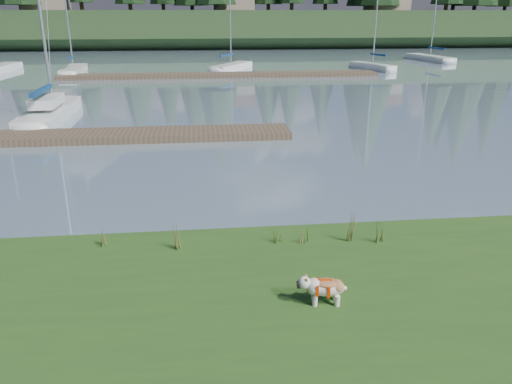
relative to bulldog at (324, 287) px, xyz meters
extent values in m
plane|color=#8098AA|center=(-2.22, 34.81, -0.66)|extent=(200.00, 200.00, 0.00)
cube|color=#294B19|center=(-2.22, -1.19, -0.48)|extent=(60.00, 9.00, 0.35)
cube|color=#1E3118|center=(-2.22, 77.81, 1.84)|extent=(200.00, 20.00, 5.00)
cylinder|color=silver|center=(-0.17, -0.07, -0.22)|extent=(0.09, 0.09, 0.19)
cylinder|color=silver|center=(-0.15, 0.11, -0.22)|extent=(0.09, 0.09, 0.19)
cylinder|color=silver|center=(0.20, -0.12, -0.22)|extent=(0.09, 0.09, 0.19)
cylinder|color=silver|center=(0.22, 0.07, -0.22)|extent=(0.09, 0.09, 0.19)
ellipsoid|color=silver|center=(0.03, 0.00, -0.02)|extent=(0.66, 0.38, 0.29)
ellipsoid|color=#A26A3C|center=(0.03, 0.00, 0.08)|extent=(0.47, 0.34, 0.10)
ellipsoid|color=silver|center=(-0.34, 0.04, 0.08)|extent=(0.24, 0.25, 0.22)
cube|color=black|center=(-0.43, 0.05, 0.04)|extent=(0.08, 0.12, 0.08)
cube|color=silver|center=(-9.44, 18.54, -0.44)|extent=(1.80, 7.26, 0.70)
ellipsoid|color=silver|center=(-9.52, 22.15, -0.44)|extent=(1.62, 2.00, 0.70)
cube|color=navy|center=(-9.42, 17.47, 0.89)|extent=(0.27, 3.29, 0.20)
cube|color=silver|center=(-9.43, 18.13, 0.29)|extent=(1.21, 2.65, 0.45)
cube|color=#4C3D2C|center=(-6.22, 13.81, -0.51)|extent=(16.00, 2.00, 0.30)
cube|color=#4C3D2C|center=(-0.22, 34.81, -0.51)|extent=(26.00, 2.20, 0.30)
ellipsoid|color=silver|center=(-19.64, 44.16, -0.44)|extent=(1.77, 2.14, 0.70)
cube|color=silver|center=(-12.81, 38.55, -0.44)|extent=(1.99, 6.68, 0.70)
ellipsoid|color=silver|center=(-13.06, 41.84, -0.44)|extent=(1.57, 1.90, 0.70)
cylinder|color=silver|center=(-12.81, 38.55, 5.29)|extent=(0.12, 0.12, 10.30)
cube|color=navy|center=(-12.74, 37.66, 0.74)|extent=(0.39, 2.63, 0.20)
cube|color=silver|center=(0.96, 39.76, -0.44)|extent=(4.37, 6.22, 0.70)
ellipsoid|color=silver|center=(2.52, 42.51, -0.44)|extent=(2.05, 2.18, 0.70)
cylinder|color=silver|center=(0.96, 39.76, 5.12)|extent=(0.12, 0.12, 9.97)
cube|color=navy|center=(0.53, 39.00, 0.74)|extent=(1.42, 2.29, 0.20)
cube|color=silver|center=(14.00, 38.63, -0.44)|extent=(2.96, 5.38, 0.70)
ellipsoid|color=silver|center=(13.08, 41.11, -0.44)|extent=(1.58, 1.75, 0.70)
cylinder|color=silver|center=(14.00, 38.63, 4.22)|extent=(0.12, 0.12, 8.15)
cube|color=navy|center=(14.25, 37.96, 0.74)|extent=(0.92, 2.04, 0.20)
cube|color=silver|center=(23.25, 46.75, -0.44)|extent=(2.71, 7.43, 0.70)
ellipsoid|color=silver|center=(22.71, 50.34, -0.44)|extent=(1.86, 2.19, 0.70)
cylinder|color=silver|center=(23.25, 46.75, 5.56)|extent=(0.12, 0.12, 10.83)
cube|color=navy|center=(23.40, 45.77, 0.74)|extent=(0.63, 2.89, 0.20)
cone|color=#475B23|center=(-2.59, 2.37, -0.02)|extent=(0.03, 0.03, 0.58)
cone|color=brown|center=(-2.48, 2.30, -0.08)|extent=(0.03, 0.03, 0.46)
cone|color=#475B23|center=(-2.53, 2.40, 0.01)|extent=(0.03, 0.03, 0.64)
cone|color=brown|center=(-2.45, 2.34, -0.11)|extent=(0.03, 0.03, 0.40)
cone|color=#475B23|center=(-2.57, 2.29, -0.05)|extent=(0.03, 0.03, 0.52)
cone|color=#475B23|center=(-0.50, 2.48, -0.12)|extent=(0.03, 0.03, 0.37)
cone|color=brown|center=(-0.39, 2.41, -0.16)|extent=(0.03, 0.03, 0.30)
cone|color=#475B23|center=(-0.44, 2.51, -0.10)|extent=(0.03, 0.03, 0.41)
cone|color=brown|center=(-0.36, 2.45, -0.18)|extent=(0.03, 0.03, 0.26)
cone|color=#475B23|center=(-0.48, 2.40, -0.14)|extent=(0.03, 0.03, 0.34)
cone|color=#475B23|center=(1.11, 2.37, 0.03)|extent=(0.03, 0.03, 0.68)
cone|color=brown|center=(1.22, 2.30, -0.04)|extent=(0.03, 0.03, 0.54)
cone|color=#475B23|center=(1.17, 2.40, 0.06)|extent=(0.03, 0.03, 0.75)
cone|color=brown|center=(1.25, 2.34, -0.07)|extent=(0.03, 0.03, 0.48)
cone|color=#475B23|center=(1.13, 2.29, 0.00)|extent=(0.03, 0.03, 0.61)
cone|color=#475B23|center=(-4.13, 2.71, -0.09)|extent=(0.03, 0.03, 0.43)
cone|color=brown|center=(-4.02, 2.64, -0.14)|extent=(0.03, 0.03, 0.35)
cone|color=#475B23|center=(-4.07, 2.74, -0.07)|extent=(0.03, 0.03, 0.47)
cone|color=brown|center=(-3.99, 2.68, -0.16)|extent=(0.03, 0.03, 0.30)
cone|color=#475B23|center=(-4.11, 2.63, -0.12)|extent=(0.03, 0.03, 0.39)
cone|color=#475B23|center=(0.08, 2.42, -0.10)|extent=(0.03, 0.03, 0.42)
cone|color=brown|center=(0.19, 2.35, -0.14)|extent=(0.03, 0.03, 0.33)
cone|color=#475B23|center=(0.14, 2.45, -0.08)|extent=(0.03, 0.03, 0.46)
cone|color=brown|center=(0.22, 2.39, -0.16)|extent=(0.03, 0.03, 0.29)
cone|color=#475B23|center=(0.10, 2.34, -0.12)|extent=(0.03, 0.03, 0.38)
cone|color=#475B23|center=(1.70, 2.24, -0.04)|extent=(0.03, 0.03, 0.53)
cone|color=brown|center=(1.81, 2.17, -0.10)|extent=(0.03, 0.03, 0.43)
cone|color=#475B23|center=(1.76, 2.27, -0.02)|extent=(0.03, 0.03, 0.59)
cone|color=brown|center=(1.84, 2.21, -0.12)|extent=(0.03, 0.03, 0.37)
cone|color=#475B23|center=(1.72, 2.16, -0.07)|extent=(0.03, 0.03, 0.48)
cube|color=#33281C|center=(-2.22, 3.21, -0.59)|extent=(60.00, 0.50, 0.14)
cylinder|color=#382619|center=(-27.22, 72.81, 5.24)|extent=(0.60, 0.60, 1.80)
cylinder|color=#382619|center=(-12.22, 76.81, 5.24)|extent=(0.60, 0.60, 1.80)
cylinder|color=#382619|center=(0.78, 70.81, 5.24)|extent=(0.60, 0.60, 1.80)
cylinder|color=#382619|center=(12.78, 74.81, 5.24)|extent=(0.60, 0.60, 1.80)
cylinder|color=#382619|center=(25.78, 72.81, 5.24)|extent=(0.60, 0.60, 1.80)
cylinder|color=#382619|center=(39.78, 75.81, 5.24)|extent=(0.60, 0.60, 1.80)
cube|color=gray|center=(-24.22, 74.81, 5.74)|extent=(6.00, 5.00, 2.80)
cube|color=gray|center=(3.78, 75.81, 5.74)|extent=(6.00, 5.00, 2.80)
cube|color=gray|center=(27.78, 73.81, 5.74)|extent=(6.00, 5.00, 2.80)
camera|label=1|loc=(-1.97, -7.20, 4.37)|focal=35.00mm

